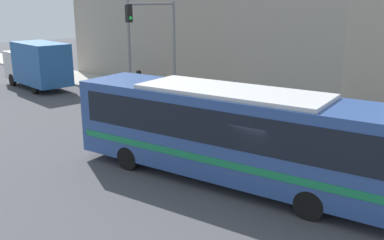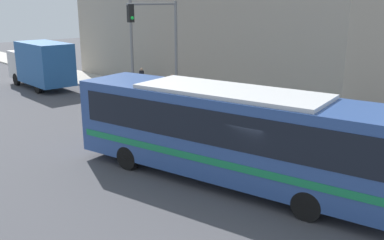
{
  "view_description": "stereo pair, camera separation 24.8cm",
  "coord_description": "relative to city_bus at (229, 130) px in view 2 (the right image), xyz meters",
  "views": [
    {
      "loc": [
        -10.63,
        -8.47,
        6.14
      ],
      "look_at": [
        0.9,
        3.87,
        1.43
      ],
      "focal_mm": 40.0,
      "sensor_mm": 36.0,
      "label": 1
    },
    {
      "loc": [
        -10.45,
        -8.64,
        6.14
      ],
      "look_at": [
        0.9,
        3.87,
        1.43
      ],
      "focal_mm": 40.0,
      "sensor_mm": 36.0,
      "label": 2
    }
  ],
  "objects": [
    {
      "name": "traffic_light_pole",
      "position": [
        4.31,
        9.14,
        2.32
      ],
      "size": [
        3.28,
        0.35,
        5.99
      ],
      "color": "slate",
      "rests_on": "sidewalk"
    },
    {
      "name": "pedestrian_near_corner",
      "position": [
        6.45,
        14.11,
        -0.91
      ],
      "size": [
        0.34,
        0.34,
        1.65
      ],
      "color": "#23283D",
      "rests_on": "sidewalk"
    },
    {
      "name": "pedestrian_mid_block",
      "position": [
        6.57,
        11.0,
        -0.95
      ],
      "size": [
        0.34,
        0.34,
        1.58
      ],
      "color": "slate",
      "rests_on": "sidewalk"
    },
    {
      "name": "city_bus",
      "position": [
        0.0,
        0.0,
        0.0
      ],
      "size": [
        5.29,
        12.13,
        3.3
      ],
      "rotation": [
        0.0,
        0.0,
        0.24
      ],
      "color": "#2D4C8C",
      "rests_on": "ground_plane"
    },
    {
      "name": "parking_meter",
      "position": [
        5.2,
        7.7,
        -0.85
      ],
      "size": [
        0.14,
        0.14,
        1.33
      ],
      "color": "slate",
      "rests_on": "sidewalk"
    },
    {
      "name": "delivery_truck",
      "position": [
        2.25,
        20.63,
        -0.1
      ],
      "size": [
        2.37,
        6.64,
        3.34
      ],
      "color": "#265999",
      "rests_on": "ground_plane"
    },
    {
      "name": "building_facade",
      "position": [
        10.75,
        12.56,
        3.12
      ],
      "size": [
        6.0,
        24.85,
        10.02
      ],
      "color": "#9E9384",
      "rests_on": "ground_plane"
    },
    {
      "name": "sidewalk",
      "position": [
        6.18,
        19.13,
        -1.82
      ],
      "size": [
        3.15,
        70.0,
        0.14
      ],
      "color": "#B7B2A8",
      "rests_on": "ground_plane"
    },
    {
      "name": "fire_hydrant",
      "position": [
        5.2,
        2.75,
        -1.38
      ],
      "size": [
        0.23,
        0.31,
        0.75
      ],
      "color": "red",
      "rests_on": "sidewalk"
    },
    {
      "name": "street_lamp",
      "position": [
        5.08,
        13.69,
        2.86
      ],
      "size": [
        2.9,
        0.28,
        7.76
      ],
      "color": "slate",
      "rests_on": "sidewalk"
    },
    {
      "name": "ground_plane",
      "position": [
        0.1,
        -0.87,
        -1.89
      ],
      "size": [
        120.0,
        120.0,
        0.0
      ],
      "primitive_type": "plane",
      "color": "#47474C"
    }
  ]
}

